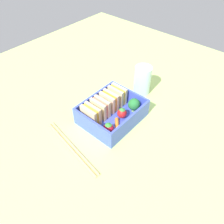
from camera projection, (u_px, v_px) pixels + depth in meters
ground_plane at (112, 121)px, 64.65cm from camera, size 120.00×120.00×2.00cm
bento_tray at (112, 117)px, 63.53cm from camera, size 16.74×14.02×1.20cm
bento_rim at (112, 110)px, 61.55cm from camera, size 16.74×14.02×4.48cm
sandwich_left at (91, 115)px, 59.47cm from camera, size 2.65×5.50×5.45cm
sandwich_center_left at (100, 108)px, 61.49cm from camera, size 2.65×5.50×5.45cm
sandwich_center at (109, 101)px, 63.51cm from camera, size 2.65×5.50×5.45cm
sandwich_center_right at (117, 95)px, 65.54cm from camera, size 2.65×5.50×5.45cm
strawberry_left at (108, 128)px, 57.45cm from camera, size 2.97×2.97×3.57cm
carrot_stick_far_left at (117, 124)px, 60.11cm from camera, size 3.58×3.40×1.07cm
strawberry_far_left at (122, 113)px, 61.75cm from camera, size 2.79×2.79×3.39cm
broccoli_floret at (134, 105)px, 62.71cm from camera, size 3.51×3.51×4.42cm
chopstick_pair at (72, 147)px, 56.21cm from camera, size 4.77×21.64×0.70cm
drinking_glass at (142, 80)px, 69.45cm from camera, size 5.31×5.31×9.58cm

